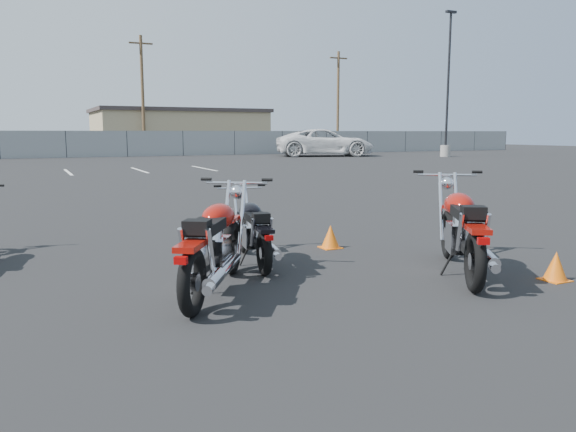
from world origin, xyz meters
name	(u,v)px	position (x,y,z in m)	size (l,w,h in m)	color
ground	(295,279)	(0.00, 0.00, 0.00)	(120.00, 120.00, 0.00)	black
motorcycle_second_black	(254,231)	(-0.13, 0.95, 0.43)	(0.78, 1.93, 0.95)	black
motorcycle_third_red	(215,245)	(-1.00, -0.13, 0.52)	(1.64, 2.16, 1.13)	black
motorcycle_rear_red	(462,230)	(1.92, -0.63, 0.53)	(1.67, 2.25, 1.17)	black
training_cone_near	(330,237)	(1.26, 1.38, 0.17)	(0.29, 0.29, 0.34)	orange
training_cone_far	(556,266)	(2.69, -1.33, 0.17)	(0.28, 0.28, 0.34)	orange
light_pole_east	(447,120)	(24.08, 25.24, 2.52)	(0.80, 0.70, 9.81)	gray
chainlink_fence	(66,144)	(0.00, 35.00, 0.90)	(80.06, 0.06, 1.80)	gray
tan_building_east	(178,130)	(10.00, 44.00, 1.86)	(14.40, 9.40, 3.70)	tan
utility_pole_c	(143,93)	(6.00, 39.00, 4.69)	(1.80, 0.24, 9.00)	#4D3824
utility_pole_d	(338,100)	(24.00, 40.00, 4.69)	(1.80, 0.24, 9.00)	#4D3824
parking_line_stripes	(30,173)	(-2.50, 20.00, 0.00)	(15.12, 4.00, 0.01)	silver
white_van	(325,135)	(16.91, 29.67, 1.52)	(8.01, 3.20, 3.04)	silver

